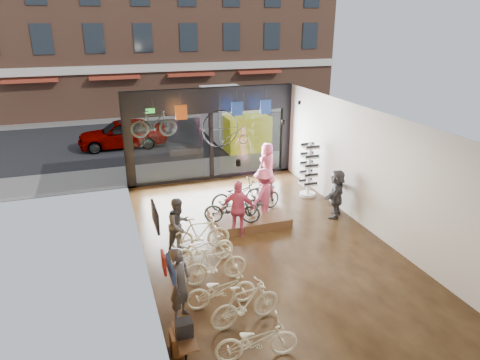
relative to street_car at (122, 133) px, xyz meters
name	(u,v)px	position (x,y,z in m)	size (l,w,h in m)	color
ground_plane	(264,244)	(3.20, -12.00, -0.78)	(7.00, 12.00, 0.04)	black
ceiling	(267,118)	(3.20, -12.00, 3.06)	(7.00, 12.00, 0.04)	black
wall_left	(140,200)	(-0.32, -12.00, 1.14)	(0.04, 12.00, 3.80)	#AD8338
wall_right	(371,171)	(6.72, -12.00, 1.14)	(0.04, 12.00, 3.80)	beige
wall_back	(405,313)	(3.20, -18.02, 1.14)	(7.00, 0.04, 3.80)	beige
storefront	(211,134)	(3.20, -6.00, 1.14)	(7.00, 0.26, 3.80)	black
exit_sign	(150,111)	(0.80, -6.12, 2.29)	(0.35, 0.06, 0.18)	#198C26
street_road	(174,130)	(3.20, 3.00, -0.77)	(30.00, 18.00, 0.02)	black
sidewalk_near	(205,168)	(3.20, -4.80, -0.70)	(30.00, 2.40, 0.12)	slate
sidewalk_far	(163,116)	(3.20, 7.00, -0.70)	(30.00, 2.00, 0.12)	slate
opposite_building	(151,9)	(3.20, 9.50, 6.24)	(26.00, 5.00, 14.00)	brown
street_car	(122,133)	(0.00, 0.00, 0.00)	(1.79, 4.45, 1.52)	gray
box_truck	(235,118)	(5.85, -1.00, 0.58)	(2.27, 6.81, 2.68)	silver
floor_bike_0	(257,340)	(1.35, -16.27, -0.32)	(0.58, 1.67, 0.88)	#E8E6C4
floor_bike_1	(245,304)	(1.49, -15.22, -0.25)	(0.48, 1.69, 1.01)	#E8E6C4
floor_bike_2	(221,289)	(1.16, -14.45, -0.32)	(0.58, 1.67, 0.88)	#E8E6C4
floor_bike_3	(215,265)	(1.29, -13.48, -0.25)	(0.47, 1.68, 1.01)	#E8E6C4
floor_bike_4	(203,249)	(1.20, -12.53, -0.29)	(0.62, 1.79, 0.94)	#E8E6C4
floor_bike_5	(200,234)	(1.32, -11.74, -0.24)	(0.48, 1.71, 1.03)	#E8E6C4
display_platform	(248,217)	(3.26, -10.45, -0.61)	(2.40, 1.80, 0.30)	#503224
display_bike_left	(232,209)	(2.55, -10.93, 0.01)	(0.61, 1.76, 0.93)	#202724
display_bike_mid	(262,199)	(3.73, -10.50, 0.01)	(0.44, 1.57, 0.95)	#202724
display_bike_right	(237,195)	(3.04, -9.92, 0.03)	(0.65, 1.85, 0.97)	#202724
customer_0	(180,284)	(0.20, -14.56, 0.12)	(0.64, 0.42, 1.75)	#3F3F44
customer_1	(179,225)	(0.74, -11.64, 0.07)	(0.80, 0.63, 1.65)	#3F3F44
customer_2	(239,209)	(2.65, -11.27, 0.14)	(1.05, 0.44, 1.80)	#CC4C72
customer_3	(263,195)	(3.77, -10.46, 0.14)	(1.16, 0.67, 1.80)	#CC4C72
customer_4	(267,164)	(5.11, -7.49, 0.12)	(0.85, 0.56, 1.75)	#CC4C72
customer_5	(337,193)	(6.20, -11.00, 0.08)	(1.56, 0.50, 1.68)	#3F3F44
sunglasses_rack	(309,170)	(6.15, -9.05, 0.27)	(0.61, 0.50, 2.06)	white
wall_merch	(169,295)	(-0.18, -15.50, 0.54)	(0.40, 2.40, 2.60)	navy
penny_farthing	(228,129)	(3.39, -7.76, 1.74)	(1.72, 0.06, 1.37)	black
hung_bike	(154,124)	(0.70, -7.80, 2.17)	(0.45, 1.58, 0.95)	#202724
jersey_left	(181,112)	(1.87, -6.80, 2.29)	(0.45, 0.03, 0.55)	#CC5919
jersey_mid	(237,109)	(4.07, -6.80, 2.29)	(0.45, 0.03, 0.55)	#1E3F99
jersey_right	(266,107)	(5.27, -6.80, 2.29)	(0.45, 0.03, 0.55)	#1E3F99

